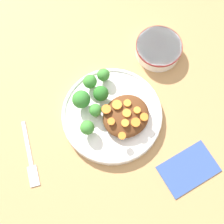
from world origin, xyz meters
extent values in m
plane|color=tan|center=(0.00, 0.00, 0.00)|extent=(4.00, 4.00, 0.00)
cylinder|color=white|center=(0.00, 0.00, 0.01)|extent=(0.27, 0.27, 0.02)
torus|color=white|center=(0.00, 0.00, 0.02)|extent=(0.27, 0.27, 0.01)
cylinder|color=white|center=(-0.23, -0.06, 0.02)|extent=(0.13, 0.13, 0.04)
cylinder|color=maroon|center=(-0.23, -0.06, 0.04)|extent=(0.13, 0.13, 0.01)
cylinder|color=white|center=(-0.23, -0.06, 0.03)|extent=(0.10, 0.10, 0.01)
ellipsoid|color=#5B3319|center=(-0.02, 0.03, 0.04)|extent=(0.12, 0.11, 0.04)
cylinder|color=#759E51|center=(-0.01, -0.10, 0.03)|extent=(0.01, 0.01, 0.02)
sphere|color=#3D8433|center=(-0.01, -0.10, 0.05)|extent=(0.04, 0.04, 0.04)
cylinder|color=#7FA85B|center=(0.04, -0.07, 0.03)|extent=(0.01, 0.01, 0.02)
sphere|color=#337A2D|center=(0.04, -0.07, 0.06)|extent=(0.05, 0.05, 0.05)
cylinder|color=#7FA85B|center=(0.08, -0.01, 0.03)|extent=(0.02, 0.02, 0.02)
sphere|color=#3D8433|center=(0.08, -0.01, 0.05)|extent=(0.04, 0.04, 0.04)
cylinder|color=#7FA85B|center=(0.03, -0.03, 0.03)|extent=(0.02, 0.02, 0.02)
sphere|color=#3D8433|center=(0.03, -0.03, 0.05)|extent=(0.03, 0.03, 0.03)
cylinder|color=#7FA85B|center=(-0.01, -0.05, 0.03)|extent=(0.01, 0.01, 0.02)
sphere|color=#286B23|center=(-0.01, -0.05, 0.05)|extent=(0.04, 0.04, 0.04)
cylinder|color=#759E51|center=(-0.05, -0.09, 0.03)|extent=(0.01, 0.01, 0.02)
sphere|color=#3D8433|center=(-0.05, -0.09, 0.05)|extent=(0.03, 0.03, 0.03)
cylinder|color=orange|center=(-0.05, 0.07, 0.06)|extent=(0.02, 0.02, 0.01)
cylinder|color=orange|center=(-0.02, 0.00, 0.06)|extent=(0.03, 0.03, 0.01)
cylinder|color=orange|center=(-0.02, 0.03, 0.06)|extent=(0.02, 0.02, 0.00)
cylinder|color=orange|center=(-0.04, 0.01, 0.06)|extent=(0.02, 0.02, 0.00)
cylinder|color=orange|center=(0.01, -0.01, 0.06)|extent=(0.02, 0.02, 0.01)
cylinder|color=orange|center=(0.00, 0.05, 0.06)|extent=(0.02, 0.02, 0.01)
cylinder|color=orange|center=(0.02, 0.02, 0.06)|extent=(0.02, 0.02, 0.01)
cylinder|color=orange|center=(-0.04, 0.04, 0.06)|extent=(0.02, 0.02, 0.01)
cylinder|color=orange|center=(0.03, 0.07, 0.06)|extent=(0.02, 0.02, 0.00)
cylinder|color=orange|center=(-0.02, 0.06, 0.06)|extent=(0.02, 0.02, 0.00)
cube|color=silver|center=(0.22, -0.09, 0.00)|extent=(0.06, 0.11, 0.01)
cube|color=silver|center=(0.25, -0.01, 0.00)|extent=(0.04, 0.06, 0.01)
cube|color=#334C8C|center=(-0.05, 0.23, 0.00)|extent=(0.16, 0.12, 0.01)
camera|label=1|loc=(0.17, 0.20, 0.80)|focal=50.00mm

